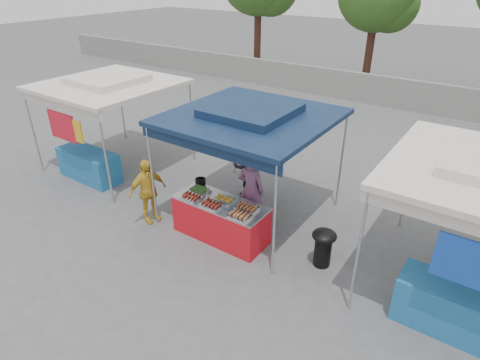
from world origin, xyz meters
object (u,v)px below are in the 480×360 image
Objects in this scene: wok_burner at (323,245)px; vendor_woman at (251,190)px; vendor_table at (221,219)px; helper_man at (248,167)px; cooking_pot at (200,181)px; customer_person at (148,191)px.

vendor_woman is (-1.95, 0.46, 0.35)m from wok_burner.
vendor_table is 1.31× the size of helper_man.
helper_man reaches higher than cooking_pot.
vendor_woman reaches higher than helper_man.
cooking_pot is 0.14× the size of vendor_woman.
vendor_table is at bearing 68.88° from helper_man.
vendor_table is 2.17m from wok_burner.
cooking_pot is at bearing -32.18° from customer_person.
customer_person is at bearing 177.86° from wok_burner.
customer_person reaches higher than vendor_table.
helper_man is at bearing 78.06° from cooking_pot.
vendor_woman reaches higher than customer_person.
vendor_table is 8.81× the size of cooking_pot.
cooking_pot is 1.12m from vendor_woman.
vendor_woman is (1.01, 0.48, -0.10)m from cooking_pot.
vendor_table is 2.55× the size of wok_burner.
wok_burner is (2.96, 0.02, -0.45)m from cooking_pot.
customer_person is (-1.68, -0.42, 0.33)m from vendor_table.
helper_man is 2.50m from customer_person.
vendor_table is at bearing 67.23° from vendor_woman.
vendor_table is 0.94m from vendor_woman.
customer_person is at bearing -138.03° from cooking_pot.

